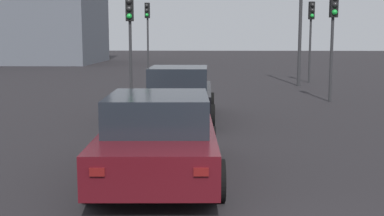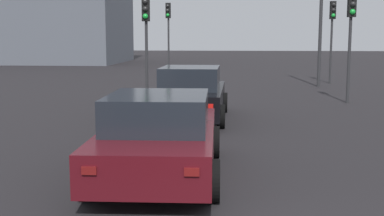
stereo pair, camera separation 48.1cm
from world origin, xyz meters
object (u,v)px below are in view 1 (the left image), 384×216
Objects in this scene: traffic_light_far_left at (130,26)px; traffic_light_far_right at (311,25)px; car_maroon_right_second at (159,137)px; traffic_light_near_right at (333,24)px; car_black_right_lead at (179,94)px; traffic_light_near_left at (147,24)px.

traffic_light_far_right reaches higher than traffic_light_far_left.
traffic_light_far_left is (10.41, 2.08, 2.09)m from car_maroon_right_second.
car_maroon_right_second is 1.14× the size of traffic_light_near_right.
car_black_right_lead is 13.69m from traffic_light_far_right.
traffic_light_far_right is at bearing 73.23° from traffic_light_near_left.
traffic_light_far_right is at bearing 132.28° from traffic_light_far_left.
car_black_right_lead is at bearing -57.42° from traffic_light_near_right.
traffic_light_far_left is at bearing 26.11° from car_black_right_lead.
car_maroon_right_second is at bearing -25.78° from traffic_light_far_right.
car_maroon_right_second is at bearing 13.08° from traffic_light_near_left.
car_maroon_right_second is 1.18× the size of traffic_light_far_left.
car_black_right_lead is 5.16m from traffic_light_far_left.
traffic_light_near_left is 14.19m from traffic_light_near_right.
car_black_right_lead is 1.11× the size of traffic_light_far_right.
traffic_light_near_right is at bearing 41.12° from traffic_light_near_left.
car_maroon_right_second is at bearing -32.61° from traffic_light_near_right.
car_black_right_lead is 1.06× the size of traffic_light_near_left.
traffic_light_near_left reaches higher than traffic_light_far_right.
traffic_light_far_right is (18.17, -6.17, 2.30)m from car_maroon_right_second.
car_maroon_right_second is 1.04× the size of traffic_light_near_left.
traffic_light_far_right is (-3.73, -8.96, -0.14)m from traffic_light_near_left.
traffic_light_near_left reaches higher than traffic_light_far_left.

